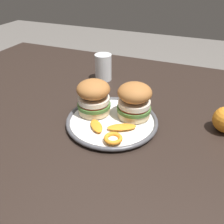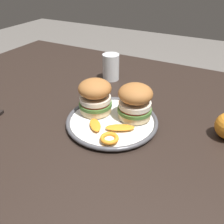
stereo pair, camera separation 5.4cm
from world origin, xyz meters
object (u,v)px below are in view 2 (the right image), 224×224
(sandwich_half_right, at_px, (135,101))
(sandwich_half_left, at_px, (95,96))
(dinner_plate, at_px, (112,121))
(dining_table, at_px, (106,133))
(drinking_glass, at_px, (111,68))

(sandwich_half_right, bearing_deg, sandwich_half_left, 12.57)
(dinner_plate, height_order, sandwich_half_right, sandwich_half_right)
(dining_table, height_order, sandwich_half_left, sandwich_half_left)
(dining_table, xyz_separation_m, drinking_glass, (0.10, -0.22, 0.13))
(sandwich_half_left, distance_m, drinking_glass, 0.27)
(drinking_glass, bearing_deg, dining_table, 114.32)
(sandwich_half_left, bearing_deg, sandwich_half_right, -167.43)
(dinner_plate, xyz_separation_m, drinking_glass, (0.15, -0.27, 0.03))
(sandwich_half_left, bearing_deg, dining_table, -110.48)
(dining_table, bearing_deg, drinking_glass, -65.68)
(sandwich_half_left, xyz_separation_m, drinking_glass, (0.09, -0.26, -0.02))
(dining_table, bearing_deg, sandwich_half_left, 69.52)
(dinner_plate, xyz_separation_m, sandwich_half_right, (-0.05, -0.04, 0.06))
(sandwich_half_right, height_order, drinking_glass, sandwich_half_right)
(dinner_plate, bearing_deg, drinking_glass, -61.23)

